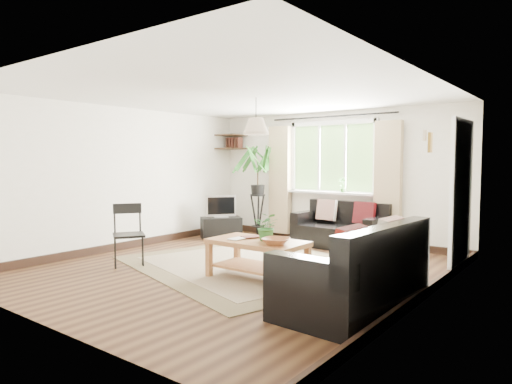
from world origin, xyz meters
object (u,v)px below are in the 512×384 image
Objects in this scene: coffee_table at (257,260)px; sofa_right at (353,267)px; palm_stand at (258,191)px; folding_chair at (129,236)px; sofa_back at (340,226)px; tv_stand at (221,228)px.

sofa_right is at bearing -11.87° from coffee_table.
folding_chair is at bearing -87.57° from palm_stand.
folding_chair is (-1.84, -0.57, 0.19)m from coffee_table.
coffee_table is at bearing -98.56° from sofa_right.
sofa_back is 1.79× the size of folding_chair.
coffee_table is 1.63× the size of tv_stand.
palm_stand is 2.04× the size of folding_chair.
folding_chair is (0.14, -3.19, -0.46)m from palm_stand.
coffee_table is 1.93m from folding_chair.
folding_chair reaches higher than sofa_back.
tv_stand is 0.85× the size of folding_chair.
coffee_table is at bearing -83.20° from sofa_back.
sofa_right is 4.51m from tv_stand.
sofa_back reaches higher than tv_stand.
folding_chair reaches higher than coffee_table.
coffee_table is at bearing -53.05° from palm_stand.
coffee_table is at bearing -92.22° from tv_stand.
sofa_right is at bearing -40.54° from palm_stand.
sofa_back is 0.88× the size of sofa_right.
sofa_back reaches higher than coffee_table.
sofa_back is 2.59m from coffee_table.
palm_stand is (-1.97, 2.62, 0.65)m from coffee_table.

